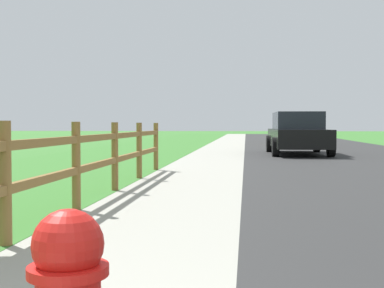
# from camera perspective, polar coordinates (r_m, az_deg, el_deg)

# --- Properties ---
(ground_plane) EXTENTS (120.00, 120.00, 0.00)m
(ground_plane) POSITION_cam_1_polar(r_m,az_deg,el_deg) (24.90, 5.66, -0.38)
(ground_plane) COLOR #38762D
(road_asphalt) EXTENTS (7.00, 66.00, 0.01)m
(road_asphalt) POSITION_cam_1_polar(r_m,az_deg,el_deg) (27.12, 13.09, -0.21)
(road_asphalt) COLOR #2C2C2C
(road_asphalt) RESTS_ON ground
(curb_concrete) EXTENTS (6.00, 66.00, 0.01)m
(curb_concrete) POSITION_cam_1_polar(r_m,az_deg,el_deg) (27.07, -0.69, -0.16)
(curb_concrete) COLOR #A19F92
(curb_concrete) RESTS_ON ground
(grass_verge) EXTENTS (5.00, 66.00, 0.00)m
(grass_verge) POSITION_cam_1_polar(r_m,az_deg,el_deg) (27.28, -3.82, -0.14)
(grass_verge) COLOR #38762D
(grass_verge) RESTS_ON ground
(rail_fence) EXTENTS (0.11, 11.97, 1.11)m
(rail_fence) POSITION_cam_1_polar(r_m,az_deg,el_deg) (6.83, -12.30, -1.61)
(rail_fence) COLOR brown
(rail_fence) RESTS_ON ground
(parked_suv_black) EXTENTS (2.13, 4.94, 1.52)m
(parked_suv_black) POSITION_cam_1_polar(r_m,az_deg,el_deg) (19.63, 11.23, 1.16)
(parked_suv_black) COLOR black
(parked_suv_black) RESTS_ON ground
(parked_car_beige) EXTENTS (2.28, 4.89, 1.58)m
(parked_car_beige) POSITION_cam_1_polar(r_m,az_deg,el_deg) (29.14, 11.04, 1.54)
(parked_car_beige) COLOR #C6B793
(parked_car_beige) RESTS_ON ground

